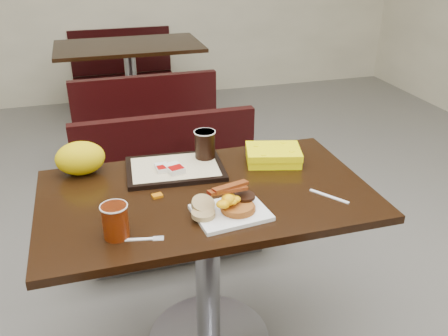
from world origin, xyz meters
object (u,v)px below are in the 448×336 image
object	(u,v)px
platter	(231,213)
clamshell	(273,155)
knife	(329,196)
tray	(175,169)
bench_near_n	(174,194)
paper_bag	(80,158)
bench_far_s	(143,117)
hashbrown_sleeve_left	(162,168)
hashbrown_sleeve_right	(174,168)
table_near	(208,273)
pancake_stack	(238,207)
bench_far_n	(124,69)
coffee_cup_far	(205,144)
fork	(139,239)
table_far	(132,88)
coffee_cup_near	(115,221)

from	to	relation	value
platter	clamshell	world-z (taller)	clamshell
knife	tray	distance (m)	0.61
tray	bench_near_n	bearing A→B (deg)	85.48
paper_bag	bench_far_s	bearing A→B (deg)	75.07
hashbrown_sleeve_left	hashbrown_sleeve_right	xyz separation A→B (m)	(0.04, -0.02, 0.00)
table_near	pancake_stack	size ratio (longest dim) A/B	10.16
bench_far_n	tray	xyz separation A→B (m)	(-0.08, -3.10, 0.40)
coffee_cup_far	clamshell	size ratio (longest dim) A/B	0.52
hashbrown_sleeve_right	paper_bag	size ratio (longest dim) A/B	0.43
bench_near_n	platter	xyz separation A→B (m)	(0.04, -0.88, 0.40)
fork	paper_bag	size ratio (longest dim) A/B	0.64
bench_near_n	table_far	world-z (taller)	table_far
platter	knife	world-z (taller)	platter
coffee_cup_near	clamshell	size ratio (longest dim) A/B	0.51
table_far	bench_far_s	size ratio (longest dim) A/B	1.20
table_near	coffee_cup_far	distance (m)	0.52
table_far	platter	bearing A→B (deg)	-89.17
table_far	bench_far_s	xyz separation A→B (m)	(0.00, -0.70, -0.02)
bench_far_n	hashbrown_sleeve_right	xyz separation A→B (m)	(-0.09, -3.14, 0.42)
clamshell	platter	bearing A→B (deg)	-115.05
bench_far_s	hashbrown_sleeve_right	bearing A→B (deg)	-92.85
table_near	hashbrown_sleeve_right	size ratio (longest dim) A/B	14.61
hashbrown_sleeve_left	hashbrown_sleeve_right	bearing A→B (deg)	-33.30
platter	knife	distance (m)	0.37
bench_far_s	knife	bearing A→B (deg)	-78.62
knife	coffee_cup_far	world-z (taller)	coffee_cup_far
clamshell	knife	bearing A→B (deg)	-60.15
hashbrown_sleeve_left	paper_bag	distance (m)	0.32
clamshell	table_far	bearing A→B (deg)	112.67
table_near	pancake_stack	bearing A→B (deg)	-69.63
bench_far_s	paper_bag	distance (m)	1.74
table_far	coffee_cup_far	distance (m)	2.39
pancake_stack	hashbrown_sleeve_right	world-z (taller)	same
pancake_stack	bench_near_n	bearing A→B (deg)	94.27
bench_far_s	hashbrown_sleeve_left	size ratio (longest dim) A/B	14.86
platter	clamshell	bearing A→B (deg)	43.54
bench_far_n	hashbrown_sleeve_left	distance (m)	3.14
knife	coffee_cup_far	bearing A→B (deg)	-174.57
table_far	coffee_cup_far	world-z (taller)	coffee_cup_far
coffee_cup_near	tray	size ratio (longest dim) A/B	0.30
hashbrown_sleeve_left	paper_bag	size ratio (longest dim) A/B	0.36
platter	pancake_stack	distance (m)	0.03
bench_near_n	paper_bag	size ratio (longest dim) A/B	5.27
fork	hashbrown_sleeve_right	size ratio (longest dim) A/B	1.47
knife	tray	size ratio (longest dim) A/B	0.40
table_near	coffee_cup_near	bearing A→B (deg)	-149.64
table_near	coffee_cup_near	world-z (taller)	coffee_cup_near
platter	hashbrown_sleeve_left	distance (m)	0.40
coffee_cup_near	knife	bearing A→B (deg)	2.91
platter	coffee_cup_far	xyz separation A→B (m)	(0.02, 0.43, 0.07)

